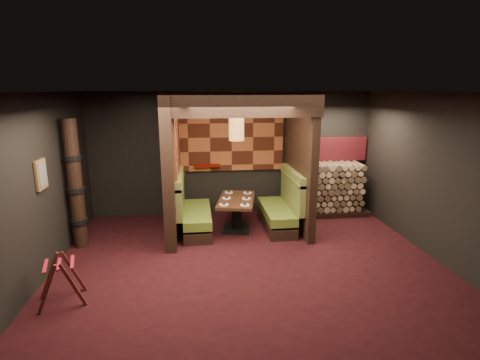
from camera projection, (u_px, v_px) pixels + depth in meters
name	position (u px, v px, depth m)	size (l,w,h in m)	color
floor	(249.00, 264.00, 6.39)	(6.50, 5.50, 0.02)	black
ceiling	(250.00, 91.00, 5.71)	(6.50, 5.50, 0.02)	black
wall_back	(233.00, 154.00, 8.71)	(6.50, 0.02, 2.85)	black
wall_front	(293.00, 256.00, 3.39)	(6.50, 0.02, 2.85)	black
wall_left	(37.00, 189.00, 5.67)	(0.02, 5.50, 2.85)	black
wall_right	(437.00, 177.00, 6.43)	(0.02, 5.50, 2.85)	black
partition_left	(171.00, 164.00, 7.49)	(0.20, 2.20, 2.85)	black
partition_right	(299.00, 161.00, 7.84)	(0.15, 2.10, 2.85)	black
header_beam	(243.00, 105.00, 6.44)	(2.85, 0.18, 0.44)	black
tapa_back_panel	(232.00, 137.00, 8.57)	(2.40, 0.06, 1.55)	brown
tapa_side_panel	(177.00, 142.00, 7.57)	(0.04, 1.85, 1.45)	brown
lacquer_shelf	(207.00, 166.00, 8.60)	(0.60, 0.12, 0.07)	#560B04
booth_bench_left	(192.00, 212.00, 7.77)	(0.68, 1.60, 1.14)	black
booth_bench_right	(281.00, 209.00, 7.99)	(0.68, 1.60, 1.14)	black
dining_table	(236.00, 209.00, 7.79)	(0.95, 1.42, 0.69)	black
place_settings	(236.00, 198.00, 7.73)	(0.76, 1.14, 0.03)	white
pendant_lamp	(237.00, 129.00, 7.35)	(0.30, 0.30, 0.94)	#A86F37
framed_picture	(41.00, 175.00, 5.73)	(0.05, 0.36, 0.46)	brown
luggage_rack	(61.00, 279.00, 5.15)	(0.75, 0.61, 0.71)	#4C1815
totem_column	(75.00, 185.00, 6.81)	(0.31, 0.31, 2.40)	black
firewood_stack	(331.00, 189.00, 8.78)	(1.73, 0.70, 1.22)	black
mosaic_header	(328.00, 149.00, 8.88)	(1.83, 0.10, 0.56)	maroon
bay_front_post	(300.00, 159.00, 8.10)	(0.08, 0.08, 2.85)	black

